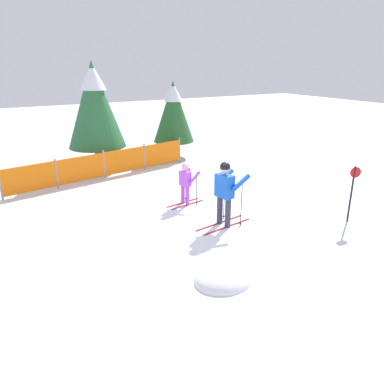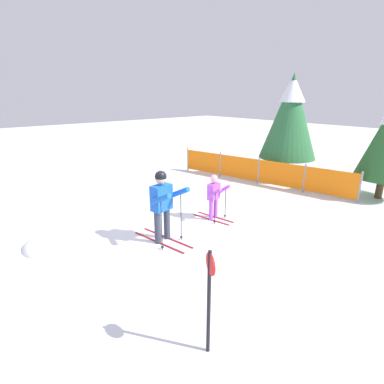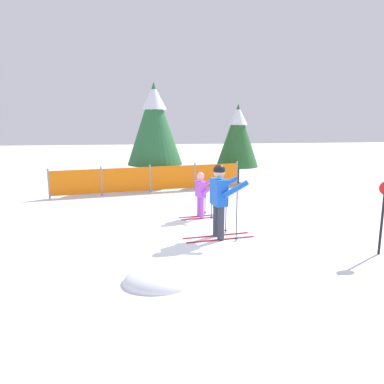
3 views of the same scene
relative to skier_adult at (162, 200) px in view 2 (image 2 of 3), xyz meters
name	(u,v)px [view 2 (image 2 of 3)]	position (x,y,z in m)	size (l,w,h in m)	color
ground_plane	(167,235)	(-0.20, 0.25, -1.01)	(60.00, 60.00, 0.00)	white
skier_adult	(162,200)	(0.00, 0.00, 0.00)	(1.62, 0.79, 1.68)	maroon
skier_child	(214,194)	(-0.15, 1.79, -0.27)	(1.20, 0.58, 1.25)	maroon
safety_fence	(259,171)	(-1.47, 5.47, -0.50)	(6.80, 1.37, 1.01)	gray
conifer_near	(290,115)	(-1.23, 6.92, 1.48)	(2.16, 2.16, 4.02)	#4C3823
trail_marker	(209,293)	(2.96, -1.41, -0.08)	(0.26, 0.13, 1.50)	black
snow_mound	(48,247)	(-1.46, -2.14, -1.01)	(1.19, 1.01, 0.48)	white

